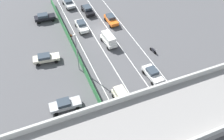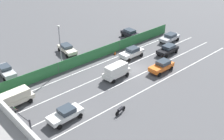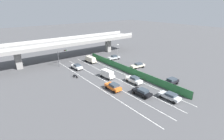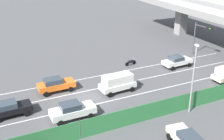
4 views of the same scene
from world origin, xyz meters
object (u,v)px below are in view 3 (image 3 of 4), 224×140
(motorcycle, at_px, (75,76))
(parked_sedan_dark, at_px, (171,81))
(traffic_light, at_px, (61,55))
(traffic_cone, at_px, (138,77))
(car_sedan_silver, at_px, (170,96))
(car_taxi_orange, at_px, (113,86))
(car_sedan_white, at_px, (77,66))
(parked_sedan_cream, at_px, (138,65))
(car_hatchback_white, at_px, (134,80))
(car_van_white, at_px, (107,74))
(parked_wagon_silver, at_px, (114,57))
(street_lamp, at_px, (118,54))
(car_sedan_black, at_px, (142,92))
(car_van_cream, at_px, (91,59))

(motorcycle, distance_m, parked_sedan_dark, 25.02)
(motorcycle, height_order, traffic_light, traffic_light)
(traffic_light, distance_m, traffic_cone, 25.73)
(motorcycle, bearing_deg, parked_sedan_dark, -48.32)
(car_sedan_silver, xyz_separation_m, parked_sedan_dark, (6.51, 4.22, 0.04))
(car_taxi_orange, relative_size, car_sedan_white, 0.99)
(parked_sedan_cream, relative_size, traffic_light, 0.94)
(car_hatchback_white, relative_size, traffic_cone, 6.34)
(car_van_white, height_order, parked_wagon_silver, car_van_white)
(motorcycle, xyz_separation_m, parked_wagon_silver, (18.57, 6.50, 0.42))
(motorcycle, xyz_separation_m, traffic_cone, (12.88, -10.96, -0.12))
(car_sedan_silver, distance_m, street_lamp, 22.72)
(motorcycle, relative_size, street_lamp, 0.26)
(motorcycle, height_order, parked_sedan_cream, parked_sedan_cream)
(car_sedan_white, relative_size, motorcycle, 2.29)
(car_van_white, distance_m, car_sedan_white, 11.80)
(parked_wagon_silver, relative_size, street_lamp, 0.63)
(motorcycle, bearing_deg, parked_wagon_silver, 19.30)
(car_sedan_silver, xyz_separation_m, parked_sedan_cream, (8.96, 17.85, -0.01))
(motorcycle, relative_size, parked_wagon_silver, 0.41)
(traffic_cone, bearing_deg, motorcycle, 139.61)
(car_van_white, xyz_separation_m, traffic_light, (-5.62, 17.26, 2.45))
(car_van_white, height_order, traffic_cone, car_van_white)
(motorcycle, height_order, traffic_cone, motorcycle)
(parked_sedan_dark, bearing_deg, parked_sedan_cream, 79.82)
(parked_sedan_cream, bearing_deg, car_sedan_black, -132.99)
(parked_sedan_dark, relative_size, traffic_cone, 6.34)
(car_van_white, distance_m, car_taxi_orange, 7.46)
(parked_wagon_silver, relative_size, traffic_light, 0.92)
(car_sedan_black, distance_m, parked_sedan_cream, 17.89)
(car_sedan_white, xyz_separation_m, car_hatchback_white, (6.70, -18.12, 0.06))
(parked_sedan_cream, bearing_deg, parked_wagon_silver, 92.54)
(car_van_white, distance_m, traffic_cone, 8.21)
(parked_wagon_silver, xyz_separation_m, traffic_light, (-17.43, 5.19, 2.79))
(parked_sedan_cream, relative_size, street_lamp, 0.65)
(street_lamp, bearing_deg, car_sedan_silver, -100.55)
(street_lamp, bearing_deg, parked_sedan_cream, -40.91)
(car_sedan_white, bearing_deg, motorcycle, -120.73)
(car_taxi_orange, distance_m, traffic_cone, 9.49)
(parked_sedan_dark, height_order, traffic_cone, parked_sedan_dark)
(car_van_cream, bearing_deg, motorcycle, -139.01)
(motorcycle, bearing_deg, parked_sedan_cream, -14.82)
(car_sedan_white, bearing_deg, car_van_cream, 24.92)
(car_taxi_orange, distance_m, car_hatchback_white, 6.62)
(car_van_white, distance_m, parked_wagon_silver, 16.89)
(car_van_cream, distance_m, parked_sedan_cream, 16.52)
(car_sedan_black, distance_m, street_lamp, 19.13)
(car_van_white, xyz_separation_m, street_lamp, (7.47, 4.73, 3.29))
(traffic_light, relative_size, street_lamp, 0.69)
(car_sedan_white, height_order, parked_wagon_silver, car_sedan_white)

